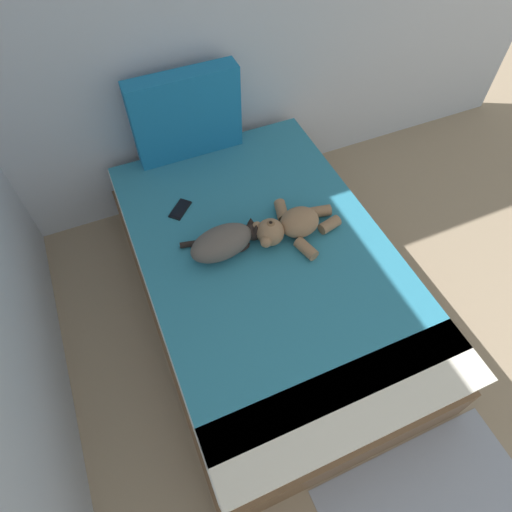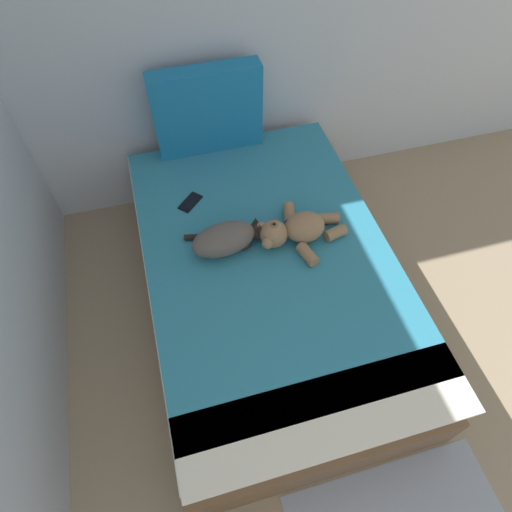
{
  "view_description": "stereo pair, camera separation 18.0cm",
  "coord_description": "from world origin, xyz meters",
  "px_view_note": "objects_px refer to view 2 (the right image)",
  "views": [
    {
      "loc": [
        0.59,
        2.27,
        2.34
      ],
      "look_at": [
        1.11,
        3.49,
        0.55
      ],
      "focal_mm": 30.76,
      "sensor_mm": 36.0,
      "label": 1
    },
    {
      "loc": [
        0.76,
        2.21,
        2.34
      ],
      "look_at": [
        1.11,
        3.49,
        0.55
      ],
      "focal_mm": 30.76,
      "sensor_mm": 36.0,
      "label": 2
    }
  ],
  "objects_px": {
    "patterned_cushion": "(208,111)",
    "teddy_bear": "(296,230)",
    "bed": "(268,282)",
    "cat": "(227,238)",
    "cell_phone": "(190,202)"
  },
  "relations": [
    {
      "from": "bed",
      "to": "cat",
      "type": "height_order",
      "value": "cat"
    },
    {
      "from": "teddy_bear",
      "to": "cell_phone",
      "type": "height_order",
      "value": "teddy_bear"
    },
    {
      "from": "teddy_bear",
      "to": "cell_phone",
      "type": "bearing_deg",
      "value": 140.88
    },
    {
      "from": "cat",
      "to": "teddy_bear",
      "type": "height_order",
      "value": "teddy_bear"
    },
    {
      "from": "patterned_cushion",
      "to": "bed",
      "type": "bearing_deg",
      "value": -83.18
    },
    {
      "from": "bed",
      "to": "patterned_cushion",
      "type": "xyz_separation_m",
      "value": [
        -0.11,
        0.93,
        0.52
      ]
    },
    {
      "from": "cell_phone",
      "to": "teddy_bear",
      "type": "bearing_deg",
      "value": -39.12
    },
    {
      "from": "bed",
      "to": "teddy_bear",
      "type": "bearing_deg",
      "value": 24.23
    },
    {
      "from": "patterned_cushion",
      "to": "teddy_bear",
      "type": "distance_m",
      "value": 0.92
    },
    {
      "from": "cat",
      "to": "teddy_bear",
      "type": "xyz_separation_m",
      "value": [
        0.36,
        -0.04,
        -0.0
      ]
    },
    {
      "from": "bed",
      "to": "patterned_cushion",
      "type": "bearing_deg",
      "value": 96.82
    },
    {
      "from": "patterned_cushion",
      "to": "teddy_bear",
      "type": "xyz_separation_m",
      "value": [
        0.28,
        -0.86,
        -0.2
      ]
    },
    {
      "from": "patterned_cushion",
      "to": "cell_phone",
      "type": "relative_size",
      "value": 4.13
    },
    {
      "from": "patterned_cushion",
      "to": "cell_phone",
      "type": "bearing_deg",
      "value": -115.65
    },
    {
      "from": "bed",
      "to": "cell_phone",
      "type": "xyz_separation_m",
      "value": [
        -0.33,
        0.48,
        0.26
      ]
    }
  ]
}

